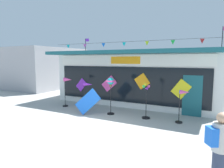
{
  "coord_description": "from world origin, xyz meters",
  "views": [
    {
      "loc": [
        4.72,
        -6.47,
        2.74
      ],
      "look_at": [
        -0.37,
        3.02,
        1.45
      ],
      "focal_mm": 32.37,
      "sensor_mm": 36.0,
      "label": 1
    }
  ],
  "objects_px": {
    "wind_spinner_center_left": "(111,86)",
    "wind_spinner_center_right": "(146,100)",
    "wind_spinner_far_left": "(67,85)",
    "person_near_camera": "(219,150)",
    "wind_spinner_right": "(183,100)",
    "display_kite_on_ground": "(88,102)",
    "kite_shop_building": "(142,76)",
    "wind_spinner_left": "(87,90)"
  },
  "relations": [
    {
      "from": "wind_spinner_center_left",
      "to": "display_kite_on_ground",
      "type": "relative_size",
      "value": 1.49
    },
    {
      "from": "kite_shop_building",
      "to": "wind_spinner_left",
      "type": "height_order",
      "value": "kite_shop_building"
    },
    {
      "from": "wind_spinner_center_right",
      "to": "person_near_camera",
      "type": "height_order",
      "value": "wind_spinner_center_right"
    },
    {
      "from": "wind_spinner_far_left",
      "to": "person_near_camera",
      "type": "xyz_separation_m",
      "value": [
        7.85,
        -4.44,
        -0.43
      ]
    },
    {
      "from": "person_near_camera",
      "to": "wind_spinner_right",
      "type": "bearing_deg",
      "value": -15.08
    },
    {
      "from": "wind_spinner_left",
      "to": "display_kite_on_ground",
      "type": "relative_size",
      "value": 1.24
    },
    {
      "from": "wind_spinner_center_left",
      "to": "wind_spinner_right",
      "type": "bearing_deg",
      "value": 2.96
    },
    {
      "from": "person_near_camera",
      "to": "display_kite_on_ground",
      "type": "relative_size",
      "value": 1.34
    },
    {
      "from": "wind_spinner_right",
      "to": "wind_spinner_center_right",
      "type": "bearing_deg",
      "value": -177.94
    },
    {
      "from": "wind_spinner_far_left",
      "to": "wind_spinner_center_left",
      "type": "distance_m",
      "value": 3.02
    },
    {
      "from": "wind_spinner_center_left",
      "to": "person_near_camera",
      "type": "relative_size",
      "value": 1.11
    },
    {
      "from": "wind_spinner_far_left",
      "to": "display_kite_on_ground",
      "type": "bearing_deg",
      "value": -23.29
    },
    {
      "from": "wind_spinner_center_right",
      "to": "wind_spinner_right",
      "type": "height_order",
      "value": "wind_spinner_center_right"
    },
    {
      "from": "wind_spinner_far_left",
      "to": "wind_spinner_center_left",
      "type": "xyz_separation_m",
      "value": [
        3.01,
        -0.25,
        0.15
      ]
    },
    {
      "from": "wind_spinner_left",
      "to": "wind_spinner_right",
      "type": "relative_size",
      "value": 1.05
    },
    {
      "from": "wind_spinner_right",
      "to": "wind_spinner_center_left",
      "type": "bearing_deg",
      "value": -177.04
    },
    {
      "from": "wind_spinner_right",
      "to": "display_kite_on_ground",
      "type": "distance_m",
      "value": 4.47
    },
    {
      "from": "wind_spinner_center_left",
      "to": "person_near_camera",
      "type": "distance_m",
      "value": 6.43
    },
    {
      "from": "wind_spinner_center_left",
      "to": "wind_spinner_center_right",
      "type": "xyz_separation_m",
      "value": [
        1.81,
        0.12,
        -0.58
      ]
    },
    {
      "from": "wind_spinner_far_left",
      "to": "person_near_camera",
      "type": "distance_m",
      "value": 9.03
    },
    {
      "from": "kite_shop_building",
      "to": "wind_spinner_right",
      "type": "relative_size",
      "value": 6.99
    },
    {
      "from": "wind_spinner_center_left",
      "to": "display_kite_on_ground",
      "type": "height_order",
      "value": "wind_spinner_center_left"
    },
    {
      "from": "wind_spinner_right",
      "to": "person_near_camera",
      "type": "bearing_deg",
      "value": -71.97
    },
    {
      "from": "wind_spinner_right",
      "to": "display_kite_on_ground",
      "type": "xyz_separation_m",
      "value": [
        -4.38,
        -0.81,
        -0.34
      ]
    },
    {
      "from": "kite_shop_building",
      "to": "wind_spinner_far_left",
      "type": "distance_m",
      "value": 5.11
    },
    {
      "from": "wind_spinner_center_left",
      "to": "wind_spinner_left",
      "type": "bearing_deg",
      "value": 178.95
    },
    {
      "from": "wind_spinner_center_right",
      "to": "wind_spinner_far_left",
      "type": "bearing_deg",
      "value": 178.41
    },
    {
      "from": "wind_spinner_left",
      "to": "display_kite_on_ground",
      "type": "distance_m",
      "value": 0.94
    },
    {
      "from": "wind_spinner_far_left",
      "to": "person_near_camera",
      "type": "bearing_deg",
      "value": -29.47
    },
    {
      "from": "wind_spinner_left",
      "to": "wind_spinner_center_left",
      "type": "xyz_separation_m",
      "value": [
        1.46,
        -0.03,
        0.34
      ]
    },
    {
      "from": "wind_spinner_left",
      "to": "wind_spinner_center_left",
      "type": "relative_size",
      "value": 0.83
    },
    {
      "from": "wind_spinner_center_right",
      "to": "wind_spinner_right",
      "type": "bearing_deg",
      "value": 2.06
    },
    {
      "from": "wind_spinner_center_left",
      "to": "wind_spinner_center_right",
      "type": "bearing_deg",
      "value": 3.77
    },
    {
      "from": "kite_shop_building",
      "to": "wind_spinner_center_right",
      "type": "distance_m",
      "value": 4.6
    },
    {
      "from": "wind_spinner_center_left",
      "to": "person_near_camera",
      "type": "bearing_deg",
      "value": -40.82
    },
    {
      "from": "kite_shop_building",
      "to": "wind_spinner_center_right",
      "type": "height_order",
      "value": "kite_shop_building"
    },
    {
      "from": "kite_shop_building",
      "to": "wind_spinner_center_left",
      "type": "relative_size",
      "value": 5.51
    },
    {
      "from": "kite_shop_building",
      "to": "display_kite_on_ground",
      "type": "relative_size",
      "value": 8.23
    },
    {
      "from": "wind_spinner_center_left",
      "to": "display_kite_on_ground",
      "type": "distance_m",
      "value": 1.39
    },
    {
      "from": "wind_spinner_center_right",
      "to": "display_kite_on_ground",
      "type": "bearing_deg",
      "value": -164.84
    },
    {
      "from": "person_near_camera",
      "to": "display_kite_on_ground",
      "type": "xyz_separation_m",
      "value": [
        -5.8,
        3.55,
        -0.22
      ]
    },
    {
      "from": "kite_shop_building",
      "to": "wind_spinner_far_left",
      "type": "relative_size",
      "value": 5.96
    }
  ]
}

